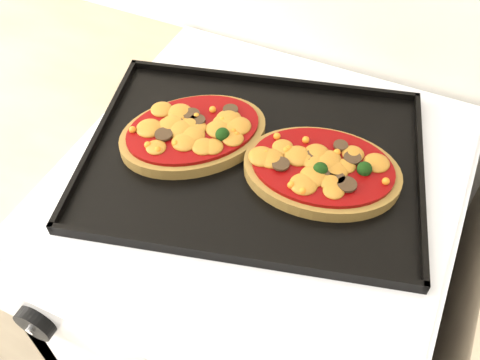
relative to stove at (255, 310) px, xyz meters
The scene contains 5 objects.
stove is the anchor object (origin of this frame).
knob_left 0.55m from the stove, 118.85° to the right, with size 0.06×0.06×0.02m, color black.
baking_tray 0.47m from the stove, 147.00° to the left, with size 0.51×0.38×0.02m, color black.
pizza_left 0.50m from the stove, behind, with size 0.23×0.16×0.03m, color olive, non-canonical shape.
pizza_right 0.49m from the stove, 11.96° to the left, with size 0.23×0.17×0.03m, color olive, non-canonical shape.
Camera 1 is at (0.16, 1.19, 1.52)m, focal length 40.00 mm.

